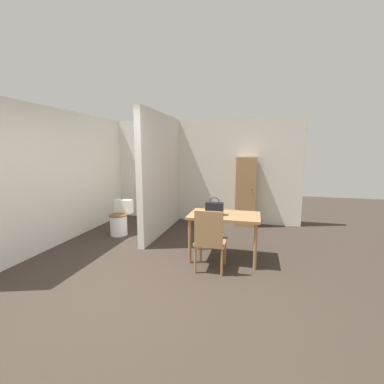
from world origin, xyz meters
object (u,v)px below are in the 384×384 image
(wooden_chair, at_px, (210,239))
(wooden_cabinet, at_px, (246,192))
(toilet, at_px, (120,220))
(handbag, at_px, (214,208))
(dining_table, at_px, (224,220))

(wooden_chair, bearing_deg, wooden_cabinet, 80.86)
(toilet, height_order, handbag, handbag)
(toilet, bearing_deg, wooden_cabinet, 27.41)
(dining_table, height_order, wooden_cabinet, wooden_cabinet)
(wooden_chair, relative_size, handbag, 3.34)
(toilet, relative_size, handbag, 2.55)
(dining_table, distance_m, toilet, 2.42)
(handbag, bearing_deg, dining_table, 19.84)
(dining_table, xyz_separation_m, wooden_chair, (-0.14, -0.49, -0.16))
(wooden_chair, bearing_deg, dining_table, 73.52)
(dining_table, distance_m, handbag, 0.25)
(toilet, bearing_deg, dining_table, -17.87)
(dining_table, relative_size, wooden_cabinet, 0.69)
(toilet, distance_m, wooden_cabinet, 2.89)
(handbag, xyz_separation_m, wooden_cabinet, (0.40, 2.10, -0.04))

